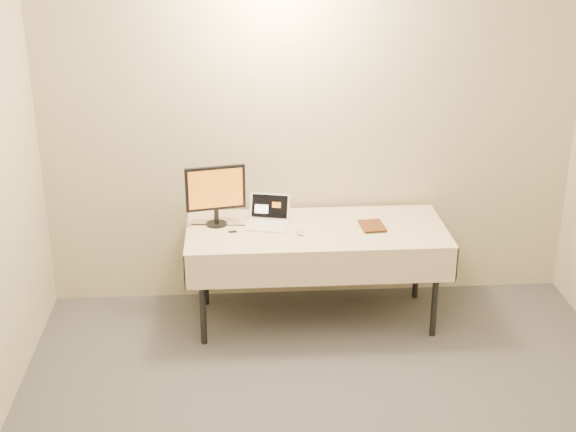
{
  "coord_description": "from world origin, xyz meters",
  "views": [
    {
      "loc": [
        -0.56,
        -3.22,
        2.97
      ],
      "look_at": [
        -0.21,
        1.99,
        0.86
      ],
      "focal_mm": 50.0,
      "sensor_mm": 36.0,
      "label": 1
    }
  ],
  "objects": [
    {
      "name": "laptop",
      "position": [
        -0.34,
        2.15,
        0.79
      ],
      "size": [
        0.36,
        0.34,
        0.2
      ],
      "rotation": [
        0.0,
        0.0,
        -0.24
      ],
      "color": "white",
      "rests_on": "table"
    },
    {
      "name": "back_wall",
      "position": [
        0.0,
        2.5,
        1.35
      ],
      "size": [
        4.0,
        0.1,
        2.7
      ],
      "primitive_type": "cube",
      "color": "beige",
      "rests_on": "ground"
    },
    {
      "name": "clicker",
      "position": [
        -0.13,
        1.95,
        0.75
      ],
      "size": [
        0.06,
        0.1,
        0.02
      ],
      "primitive_type": "ellipsoid",
      "rotation": [
        0.0,
        0.0,
        0.2
      ],
      "color": "#BDBDBF",
      "rests_on": "table"
    },
    {
      "name": "usb_dongle",
      "position": [
        -0.6,
        2.01,
        0.74
      ],
      "size": [
        0.06,
        0.02,
        0.01
      ],
      "primitive_type": "cube",
      "rotation": [
        0.0,
        0.0,
        0.04
      ],
      "color": "black",
      "rests_on": "table"
    },
    {
      "name": "book",
      "position": [
        0.32,
        2.02,
        0.85
      ],
      "size": [
        0.17,
        0.03,
        0.22
      ],
      "primitive_type": "imported",
      "rotation": [
        0.0,
        0.0,
        0.08
      ],
      "color": "brown",
      "rests_on": "table"
    },
    {
      "name": "monitor",
      "position": [
        -0.71,
        2.16,
        1.0
      ],
      "size": [
        0.43,
        0.18,
        0.44
      ],
      "rotation": [
        0.0,
        0.0,
        0.2
      ],
      "color": "black",
      "rests_on": "table"
    },
    {
      "name": "alarm_clock",
      "position": [
        -0.38,
        2.3,
        0.76
      ],
      "size": [
        0.14,
        0.08,
        0.05
      ],
      "rotation": [
        0.0,
        0.0,
        0.24
      ],
      "color": "black",
      "rests_on": "table"
    },
    {
      "name": "table",
      "position": [
        0.0,
        2.05,
        0.68
      ],
      "size": [
        1.86,
        0.81,
        0.74
      ],
      "color": "black",
      "rests_on": "ground"
    },
    {
      "name": "paper_form",
      "position": [
        0.41,
        1.97,
        0.74
      ],
      "size": [
        0.15,
        0.26,
        0.0
      ],
      "primitive_type": "cube",
      "rotation": [
        0.0,
        0.0,
        -0.23
      ],
      "color": "#BAEABC",
      "rests_on": "table"
    }
  ]
}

